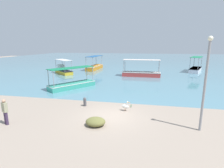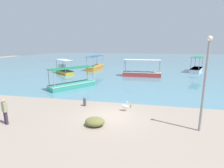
{
  "view_description": "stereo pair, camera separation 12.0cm",
  "coord_description": "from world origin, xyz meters",
  "px_view_note": "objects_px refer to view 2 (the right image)",
  "views": [
    {
      "loc": [
        2.38,
        -11.46,
        5.0
      ],
      "look_at": [
        -0.8,
        4.44,
        1.35
      ],
      "focal_mm": 28.0,
      "sensor_mm": 36.0,
      "label": 1
    },
    {
      "loc": [
        2.49,
        -11.43,
        5.0
      ],
      "look_at": [
        -0.8,
        4.44,
        1.35
      ],
      "focal_mm": 28.0,
      "sensor_mm": 36.0,
      "label": 2
    }
  ],
  "objects_px": {
    "fishing_boat_center": "(142,73)",
    "pelican": "(125,106)",
    "fishing_boat_near_left": "(196,69)",
    "fisherman_standing": "(5,111)",
    "net_pile": "(95,122)",
    "glass_bottle": "(131,106)",
    "lamp_post": "(205,80)",
    "fishing_boat_outer": "(64,70)",
    "fishing_boat_far_left": "(95,67)",
    "fishing_boat_near_right": "(73,84)",
    "mooring_bollard": "(85,101)"
  },
  "relations": [
    {
      "from": "fishing_boat_center",
      "to": "pelican",
      "type": "bearing_deg",
      "value": -92.32
    },
    {
      "from": "fishing_boat_near_left",
      "to": "fisherman_standing",
      "type": "xyz_separation_m",
      "value": [
        -17.72,
        -26.41,
        0.35
      ]
    },
    {
      "from": "pelican",
      "to": "net_pile",
      "type": "height_order",
      "value": "pelican"
    },
    {
      "from": "glass_bottle",
      "to": "lamp_post",
      "type": "bearing_deg",
      "value": -35.37
    },
    {
      "from": "fishing_boat_outer",
      "to": "pelican",
      "type": "xyz_separation_m",
      "value": [
        12.96,
        -15.61,
        -0.23
      ]
    },
    {
      "from": "fishing_boat_far_left",
      "to": "fisherman_standing",
      "type": "bearing_deg",
      "value": -85.72
    },
    {
      "from": "fishing_boat_near_right",
      "to": "mooring_bollard",
      "type": "bearing_deg",
      "value": -57.5
    },
    {
      "from": "fishing_boat_near_left",
      "to": "net_pile",
      "type": "distance_m",
      "value": 28.16
    },
    {
      "from": "fishing_boat_far_left",
      "to": "mooring_bollard",
      "type": "height_order",
      "value": "fishing_boat_far_left"
    },
    {
      "from": "glass_bottle",
      "to": "fishing_boat_outer",
      "type": "bearing_deg",
      "value": 132.07
    },
    {
      "from": "mooring_bollard",
      "to": "net_pile",
      "type": "relative_size",
      "value": 0.59
    },
    {
      "from": "fishing_boat_near_left",
      "to": "mooring_bollard",
      "type": "bearing_deg",
      "value": -122.29
    },
    {
      "from": "lamp_post",
      "to": "fishing_boat_near_left",
      "type": "bearing_deg",
      "value": 76.88
    },
    {
      "from": "pelican",
      "to": "net_pile",
      "type": "distance_m",
      "value": 3.26
    },
    {
      "from": "fishing_boat_center",
      "to": "net_pile",
      "type": "bearing_deg",
      "value": -96.74
    },
    {
      "from": "fisherman_standing",
      "to": "glass_bottle",
      "type": "bearing_deg",
      "value": 31.91
    },
    {
      "from": "fishing_boat_outer",
      "to": "fisherman_standing",
      "type": "bearing_deg",
      "value": -73.47
    },
    {
      "from": "fishing_boat_center",
      "to": "net_pile",
      "type": "distance_m",
      "value": 18.53
    },
    {
      "from": "fishing_boat_outer",
      "to": "mooring_bollard",
      "type": "relative_size",
      "value": 6.01
    },
    {
      "from": "fishing_boat_near_right",
      "to": "lamp_post",
      "type": "height_order",
      "value": "lamp_post"
    },
    {
      "from": "fisherman_standing",
      "to": "fishing_boat_center",
      "type": "bearing_deg",
      "value": 68.02
    },
    {
      "from": "fishing_boat_center",
      "to": "fisherman_standing",
      "type": "xyz_separation_m",
      "value": [
        -7.82,
        -19.37,
        0.37
      ]
    },
    {
      "from": "fishing_boat_near_right",
      "to": "fisherman_standing",
      "type": "bearing_deg",
      "value": -90.73
    },
    {
      "from": "fishing_boat_near_left",
      "to": "net_pile",
      "type": "xyz_separation_m",
      "value": [
        -12.08,
        -25.44,
        -0.3
      ]
    },
    {
      "from": "lamp_post",
      "to": "net_pile",
      "type": "bearing_deg",
      "value": -174.48
    },
    {
      "from": "fishing_boat_far_left",
      "to": "fishing_boat_outer",
      "type": "bearing_deg",
      "value": -121.29
    },
    {
      "from": "mooring_bollard",
      "to": "net_pile",
      "type": "height_order",
      "value": "mooring_bollard"
    },
    {
      "from": "fisherman_standing",
      "to": "glass_bottle",
      "type": "relative_size",
      "value": 6.26
    },
    {
      "from": "fishing_boat_near_right",
      "to": "lamp_post",
      "type": "relative_size",
      "value": 1.01
    },
    {
      "from": "fishing_boat_far_left",
      "to": "glass_bottle",
      "type": "distance_m",
      "value": 23.1
    },
    {
      "from": "fishing_boat_center",
      "to": "fishing_boat_outer",
      "type": "bearing_deg",
      "value": 179.7
    },
    {
      "from": "fishing_boat_near_left",
      "to": "mooring_bollard",
      "type": "xyz_separation_m",
      "value": [
        -13.98,
        -22.13,
        -0.16
      ]
    },
    {
      "from": "fishing_boat_near_right",
      "to": "fisherman_standing",
      "type": "xyz_separation_m",
      "value": [
        -0.13,
        -9.95,
        0.42
      ]
    },
    {
      "from": "mooring_bollard",
      "to": "fishing_boat_far_left",
      "type": "bearing_deg",
      "value": 104.78
    },
    {
      "from": "pelican",
      "to": "glass_bottle",
      "type": "distance_m",
      "value": 0.97
    },
    {
      "from": "fisherman_standing",
      "to": "fishing_boat_outer",
      "type": "bearing_deg",
      "value": 106.53
    },
    {
      "from": "fishing_boat_near_right",
      "to": "fishing_boat_outer",
      "type": "relative_size",
      "value": 1.24
    },
    {
      "from": "fishing_boat_near_right",
      "to": "fishing_boat_outer",
      "type": "xyz_separation_m",
      "value": [
        -5.9,
        9.5,
        0.12
      ]
    },
    {
      "from": "fisherman_standing",
      "to": "pelican",
      "type": "bearing_deg",
      "value": 28.07
    },
    {
      "from": "fishing_boat_center",
      "to": "fishing_boat_outer",
      "type": "xyz_separation_m",
      "value": [
        -13.59,
        0.07,
        0.06
      ]
    },
    {
      "from": "net_pile",
      "to": "fishing_boat_near_left",
      "type": "bearing_deg",
      "value": 64.6
    },
    {
      "from": "fishing_boat_center",
      "to": "lamp_post",
      "type": "distance_m",
      "value": 18.44
    },
    {
      "from": "fishing_boat_center",
      "to": "fisherman_standing",
      "type": "height_order",
      "value": "fishing_boat_center"
    },
    {
      "from": "lamp_post",
      "to": "mooring_bollard",
      "type": "xyz_separation_m",
      "value": [
        -8.2,
        2.7,
        -2.69
      ]
    },
    {
      "from": "fishing_boat_center",
      "to": "fishing_boat_far_left",
      "type": "relative_size",
      "value": 0.93
    },
    {
      "from": "fishing_boat_center",
      "to": "mooring_bollard",
      "type": "height_order",
      "value": "fishing_boat_center"
    },
    {
      "from": "fishing_boat_far_left",
      "to": "net_pile",
      "type": "height_order",
      "value": "fishing_boat_far_left"
    },
    {
      "from": "fishing_boat_outer",
      "to": "pelican",
      "type": "relative_size",
      "value": 5.58
    },
    {
      "from": "fishing_boat_near_right",
      "to": "pelican",
      "type": "distance_m",
      "value": 9.34
    },
    {
      "from": "fishing_boat_outer",
      "to": "glass_bottle",
      "type": "relative_size",
      "value": 16.52
    }
  ]
}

